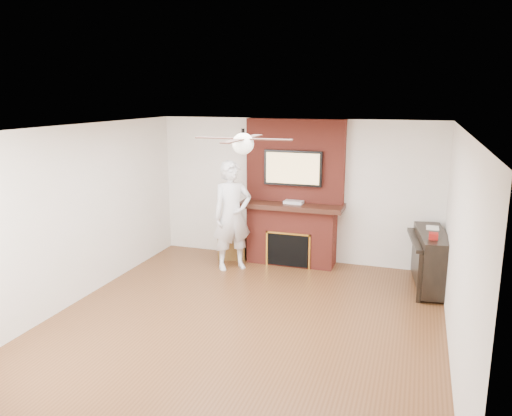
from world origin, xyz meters
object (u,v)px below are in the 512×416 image
(person, at_px, (232,216))
(piano, at_px, (430,259))
(side_table, at_px, (233,243))
(fireplace, at_px, (293,207))

(person, distance_m, piano, 3.20)
(side_table, height_order, piano, piano)
(person, relative_size, piano, 1.33)
(fireplace, relative_size, side_table, 4.28)
(fireplace, relative_size, person, 1.36)
(fireplace, xyz_separation_m, side_table, (-1.10, -0.07, -0.74))
(fireplace, bearing_deg, side_table, -176.51)
(piano, bearing_deg, person, 174.48)
(fireplace, height_order, piano, fireplace)
(fireplace, height_order, side_table, fireplace)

